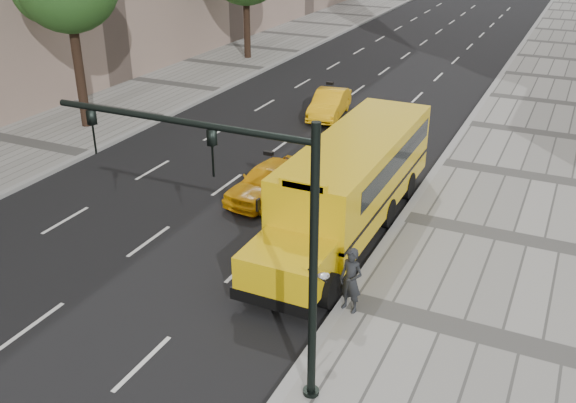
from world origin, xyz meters
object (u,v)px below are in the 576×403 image
at_px(taxi_near, 269,181).
at_px(traffic_signal, 250,222).
at_px(school_bus, 354,176).
at_px(taxi_far, 329,104).
at_px(pedestrian, 351,280).

xyz_separation_m(taxi_near, traffic_signal, (4.18, -9.01, 3.41)).
height_order(taxi_near, traffic_signal, traffic_signal).
height_order(school_bus, traffic_signal, traffic_signal).
relative_size(taxi_far, pedestrian, 2.23).
bearing_deg(taxi_far, taxi_near, -88.73).
distance_m(school_bus, taxi_near, 3.71).
relative_size(pedestrian, traffic_signal, 0.28).
bearing_deg(pedestrian, school_bus, 124.46).
xyz_separation_m(school_bus, taxi_near, (-3.49, 0.65, -1.08)).
height_order(pedestrian, traffic_signal, traffic_signal).
xyz_separation_m(taxi_near, pedestrian, (5.24, -5.64, 0.37)).
relative_size(school_bus, pedestrian, 6.37).
distance_m(school_bus, traffic_signal, 8.70).
height_order(taxi_near, taxi_far, taxi_near).
distance_m(pedestrian, traffic_signal, 4.65).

